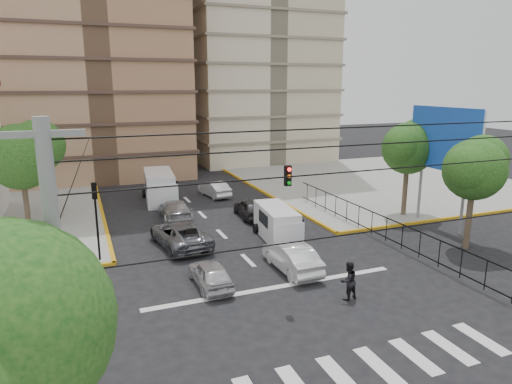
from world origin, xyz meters
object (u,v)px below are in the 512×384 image
car_silver_front_left (211,274)px  van_left_lane (160,188)px  traffic_light_nw (96,208)px  car_white_front_right (292,257)px  pedestrian_crosswalk (348,281)px  van_right_lane (278,224)px

car_silver_front_left → van_left_lane: bearing=-92.8°
traffic_light_nw → car_white_front_right: (9.47, -4.98, -2.37)m
traffic_light_nw → van_left_lane: size_ratio=0.75×
car_silver_front_left → pedestrian_crosswalk: size_ratio=2.06×
car_white_front_right → pedestrian_crosswalk: pedestrian_crosswalk is taller
van_right_lane → van_left_lane: 13.35m
car_silver_front_left → car_white_front_right: (4.56, 0.29, 0.10)m
traffic_light_nw → car_silver_front_left: bearing=-47.0°
van_right_lane → car_silver_front_left: van_right_lane is taller
van_left_lane → pedestrian_crosswalk: bearing=-71.3°
van_right_lane → car_white_front_right: bearing=-99.9°
car_white_front_right → traffic_light_nw: bearing=-28.2°
pedestrian_crosswalk → traffic_light_nw: bearing=-49.6°
van_left_lane → car_white_front_right: bearing=-71.3°
van_left_lane → car_silver_front_left: bearing=-86.3°
van_right_lane → car_white_front_right: size_ratio=1.05×
car_silver_front_left → pedestrian_crosswalk: (5.49, -3.70, 0.27)m
van_left_lane → car_white_front_right: (3.95, -17.14, -0.50)m
van_right_lane → pedestrian_crosswalk: bearing=-87.0°
van_right_lane → van_left_lane: size_ratio=0.80×
car_white_front_right → car_silver_front_left: bearing=3.2°
van_left_lane → pedestrian_crosswalk: 21.69m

